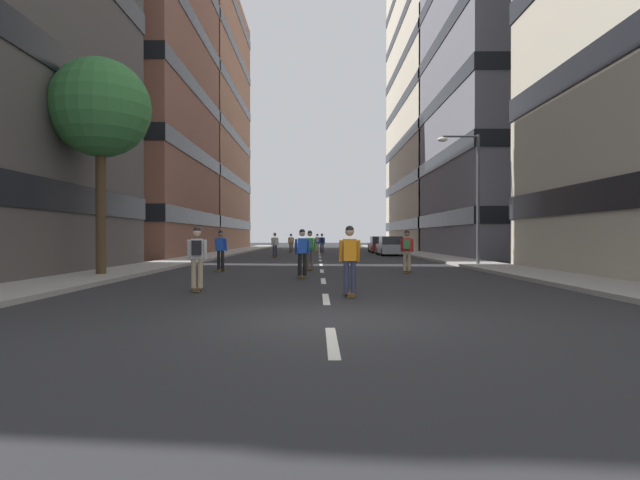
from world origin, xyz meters
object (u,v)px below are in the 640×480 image
object	(u,v)px
skater_6	(291,242)
skater_7	(310,248)
street_tree_near	(101,109)
skater_5	(350,257)
skater_0	(302,251)
skater_4	(322,242)
parked_car_near	(380,245)
parked_car_mid	(390,247)
skater_9	(407,248)
skater_8	(197,254)
skater_2	(221,248)
streetlamp_right	(471,184)
skater_3	(275,243)
skater_1	(317,242)

from	to	relation	value
skater_6	skater_7	distance (m)	24.55
street_tree_near	skater_6	world-z (taller)	street_tree_near
skater_5	skater_0	bearing A→B (deg)	103.56
skater_4	skater_6	bearing A→B (deg)	144.97
parked_car_near	parked_car_mid	xyz separation A→B (m)	(0.00, -6.97, 0.00)
parked_car_near	skater_9	xyz separation A→B (m)	(-2.12, -26.52, 0.32)
skater_8	skater_9	world-z (taller)	same
skater_4	skater_9	size ratio (longest dim) A/B	1.00
skater_2	skater_4	distance (m)	23.46
skater_0	skater_7	size ratio (longest dim) A/B	1.00
skater_4	streetlamp_right	bearing A→B (deg)	-69.55
parked_car_mid	skater_3	bearing A→B (deg)	-157.89
skater_7	skater_8	size ratio (longest dim) A/B	1.00
skater_3	parked_car_near	bearing A→B (deg)	49.88
skater_4	parked_car_near	bearing A→B (deg)	24.57
street_tree_near	skater_1	world-z (taller)	street_tree_near
parked_car_mid	parked_car_near	bearing A→B (deg)	90.00
skater_3	skater_0	bearing A→B (deg)	-82.28
skater_6	skater_8	xyz separation A→B (m)	(-0.90, -33.18, 0.00)
skater_8	skater_1	bearing A→B (deg)	84.38
parked_car_mid	skater_3	world-z (taller)	skater_3
parked_car_near	skater_7	bearing A→B (deg)	-103.91
skater_8	skater_9	distance (m)	10.03
streetlamp_right	skater_0	size ratio (longest dim) A/B	3.65
skater_6	skater_0	bearing A→B (deg)	-86.30
skater_5	skater_9	bearing A→B (deg)	70.80
streetlamp_right	skater_1	bearing A→B (deg)	109.05
parked_car_near	skater_5	world-z (taller)	skater_5
skater_0	skater_6	size ratio (longest dim) A/B	1.00
streetlamp_right	skater_0	distance (m)	11.42
skater_6	skater_5	bearing A→B (deg)	-84.65
skater_6	skater_2	bearing A→B (deg)	-94.10
skater_0	parked_car_near	bearing A→B (deg)	77.67
skater_8	skater_4	bearing A→B (deg)	83.16
skater_4	skater_9	xyz separation A→B (m)	(3.29, -24.05, 0.00)
skater_1	street_tree_near	bearing A→B (deg)	-105.30
skater_6	skater_9	bearing A→B (deg)	-76.75
street_tree_near	skater_8	world-z (taller)	street_tree_near
skater_2	parked_car_mid	bearing A→B (deg)	61.50
skater_4	skater_5	xyz separation A→B (m)	(0.38, -32.41, -0.03)
skater_0	skater_9	world-z (taller)	same
parked_car_mid	skater_0	distance (m)	23.19
parked_car_mid	skater_2	size ratio (longest dim) A/B	2.47
skater_8	skater_3	bearing A→B (deg)	89.42
street_tree_near	skater_9	bearing A→B (deg)	11.53
skater_1	skater_4	bearing A→B (deg)	-81.62
streetlamp_right	skater_1	xyz separation A→B (m)	(-7.70, 22.31, -3.12)
skater_3	skater_4	size ratio (longest dim) A/B	1.00
skater_1	skater_6	size ratio (longest dim) A/B	1.00
skater_6	skater_9	xyz separation A→B (m)	(6.13, -26.04, 0.00)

